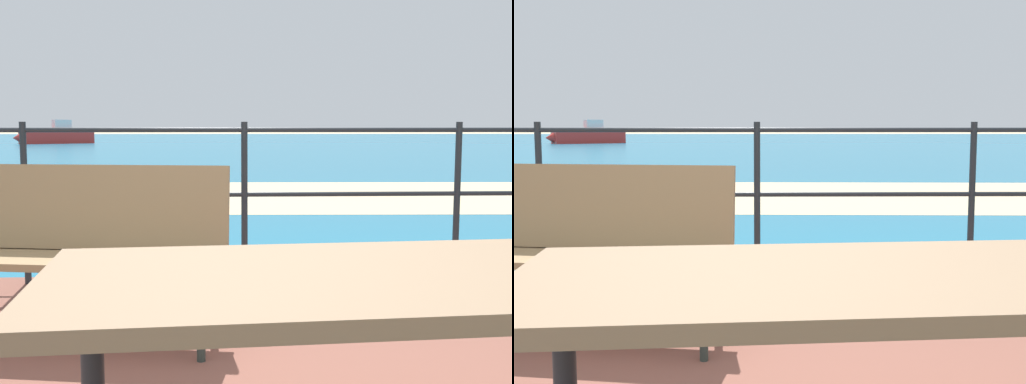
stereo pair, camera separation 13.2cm
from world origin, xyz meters
The scene contains 6 objects.
sea_water centered at (0.00, 40.00, 0.01)m, with size 90.00×90.00×0.01m, color #196B8E.
beach_strip centered at (0.00, 8.26, 0.01)m, with size 54.00×4.53×0.01m, color tan.
picnic_table centered at (0.31, -0.44, 0.64)m, with size 1.76×1.42×0.75m.
park_bench centered at (-0.83, 1.28, 0.58)m, with size 1.49×0.64×0.87m.
railing_fence centered at (0.00, 2.42, 0.75)m, with size 5.94×0.04×1.10m.
boat_near centered at (-11.09, 38.67, 0.47)m, with size 4.75×3.56×1.51m.
Camera 1 is at (-0.11, -1.80, 1.13)m, focal length 43.77 mm.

